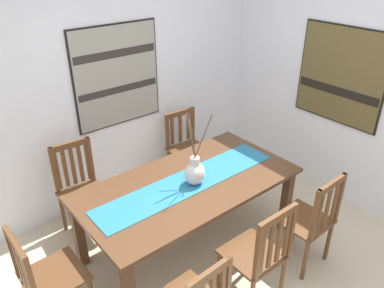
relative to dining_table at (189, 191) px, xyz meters
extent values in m
cube|color=beige|center=(0.02, -0.62, -0.65)|extent=(6.40, 6.40, 0.03)
cube|color=silver|center=(0.02, 1.24, 0.72)|extent=(6.40, 0.12, 2.70)
cube|color=silver|center=(1.88, -0.62, 0.72)|extent=(0.12, 6.40, 2.70)
cube|color=#51331E|center=(0.00, 0.00, 0.07)|extent=(1.96, 1.01, 0.03)
cube|color=#51331E|center=(0.90, -0.42, -0.29)|extent=(0.08, 0.08, 0.69)
cube|color=#51331E|center=(-0.90, 0.42, -0.29)|extent=(0.08, 0.08, 0.69)
cube|color=#51331E|center=(0.90, 0.42, -0.29)|extent=(0.08, 0.08, 0.69)
cube|color=#236B93|center=(0.00, 0.00, 0.09)|extent=(1.80, 0.36, 0.01)
ellipsoid|color=silver|center=(0.03, -0.05, 0.20)|extent=(0.19, 0.16, 0.21)
cylinder|color=silver|center=(0.03, -0.05, 0.32)|extent=(0.08, 0.08, 0.07)
cylinder|color=brown|center=(-0.03, -0.11, 0.53)|extent=(0.13, 0.12, 0.35)
cylinder|color=brown|center=(0.10, -0.07, 0.54)|extent=(0.15, 0.05, 0.38)
cylinder|color=brown|center=(0.02, -0.04, 0.52)|extent=(0.03, 0.04, 0.32)
cylinder|color=brown|center=(0.04, 0.02, 0.54)|extent=(0.04, 0.15, 0.37)
cylinder|color=brown|center=(-0.01, -0.04, 0.56)|extent=(0.08, 0.04, 0.42)
cube|color=brown|center=(-0.67, 0.77, -0.19)|extent=(0.45, 0.45, 0.03)
cylinder|color=brown|center=(-0.51, 0.58, -0.42)|extent=(0.04, 0.04, 0.43)
cylinder|color=brown|center=(-0.86, 0.61, -0.42)|extent=(0.04, 0.04, 0.43)
cylinder|color=brown|center=(-0.48, 0.94, -0.42)|extent=(0.04, 0.04, 0.43)
cylinder|color=brown|center=(-0.84, 0.97, -0.42)|extent=(0.04, 0.04, 0.43)
cube|color=brown|center=(-0.48, 0.95, 0.07)|extent=(0.04, 0.04, 0.49)
cube|color=brown|center=(-0.84, 0.98, 0.07)|extent=(0.04, 0.04, 0.49)
cube|color=brown|center=(-0.66, 0.96, 0.29)|extent=(0.38, 0.06, 0.06)
cube|color=brown|center=(-0.51, 0.95, 0.06)|extent=(0.04, 0.02, 0.40)
cube|color=brown|center=(-0.58, 0.96, 0.06)|extent=(0.04, 0.02, 0.40)
cube|color=brown|center=(-0.66, 0.96, 0.06)|extent=(0.04, 0.02, 0.40)
cube|color=brown|center=(-0.74, 0.97, 0.06)|extent=(0.04, 0.02, 0.40)
cube|color=brown|center=(-0.81, 0.97, 0.06)|extent=(0.04, 0.02, 0.40)
cube|color=brown|center=(0.02, -0.78, -0.19)|extent=(0.42, 0.42, 0.03)
cylinder|color=brown|center=(-0.16, -0.59, -0.42)|extent=(0.04, 0.04, 0.43)
cylinder|color=brown|center=(0.20, -0.60, -0.42)|extent=(0.04, 0.04, 0.43)
cylinder|color=brown|center=(0.20, -0.96, -0.42)|extent=(0.04, 0.04, 0.43)
cube|color=brown|center=(-0.16, -0.96, 0.08)|extent=(0.04, 0.04, 0.50)
cube|color=brown|center=(0.20, -0.97, 0.08)|extent=(0.04, 0.04, 0.50)
cube|color=brown|center=(0.02, -0.97, 0.30)|extent=(0.38, 0.04, 0.06)
cube|color=brown|center=(-0.12, -0.96, 0.06)|extent=(0.04, 0.02, 0.41)
cube|color=brown|center=(-0.03, -0.96, 0.06)|extent=(0.04, 0.02, 0.41)
cube|color=brown|center=(0.06, -0.97, 0.06)|extent=(0.04, 0.02, 0.41)
cube|color=brown|center=(0.15, -0.97, 0.06)|extent=(0.04, 0.02, 0.41)
cube|color=brown|center=(-1.27, 0.00, -0.19)|extent=(0.43, 0.43, 0.03)
cylinder|color=brown|center=(-1.09, 0.18, -0.42)|extent=(0.04, 0.04, 0.43)
cube|color=brown|center=(-1.46, 0.17, 0.04)|extent=(0.04, 0.04, 0.44)
cube|color=brown|center=(-1.45, -0.19, 0.04)|extent=(0.04, 0.04, 0.44)
cube|color=brown|center=(-1.46, -0.01, 0.23)|extent=(0.04, 0.38, 0.06)
cube|color=brown|center=(-1.46, 0.14, 0.03)|extent=(0.02, 0.04, 0.35)
cube|color=brown|center=(-1.46, 0.07, 0.03)|extent=(0.02, 0.04, 0.35)
cube|color=brown|center=(-1.46, -0.01, 0.03)|extent=(0.02, 0.04, 0.35)
cube|color=brown|center=(-1.46, -0.08, 0.03)|extent=(0.02, 0.04, 0.35)
cube|color=brown|center=(-1.46, -0.16, 0.03)|extent=(0.02, 0.04, 0.35)
cube|color=brown|center=(0.68, 0.82, -0.19)|extent=(0.44, 0.44, 0.03)
cylinder|color=brown|center=(0.85, 0.63, -0.42)|extent=(0.04, 0.04, 0.43)
cylinder|color=brown|center=(0.49, 0.65, -0.42)|extent=(0.04, 0.04, 0.43)
cylinder|color=brown|center=(0.87, 0.99, -0.42)|extent=(0.04, 0.04, 0.43)
cylinder|color=brown|center=(0.51, 1.01, -0.42)|extent=(0.04, 0.04, 0.43)
cube|color=brown|center=(0.87, 1.00, 0.04)|extent=(0.04, 0.04, 0.43)
cube|color=brown|center=(0.51, 1.02, 0.04)|extent=(0.04, 0.04, 0.43)
cube|color=brown|center=(0.69, 1.01, 0.22)|extent=(0.38, 0.05, 0.06)
cube|color=brown|center=(0.80, 1.01, 0.02)|extent=(0.04, 0.02, 0.34)
cube|color=brown|center=(0.69, 1.01, 0.02)|extent=(0.04, 0.02, 0.34)
cube|color=brown|center=(0.58, 1.02, 0.02)|extent=(0.04, 0.02, 0.34)
cube|color=brown|center=(-0.48, -0.99, 0.05)|extent=(0.04, 0.04, 0.44)
cube|color=brown|center=(-0.66, -1.00, 0.24)|extent=(0.38, 0.05, 0.06)
cube|color=brown|center=(-0.52, -0.99, 0.03)|extent=(0.04, 0.02, 0.35)
cube|color=brown|center=(0.67, -0.78, -0.19)|extent=(0.43, 0.43, 0.03)
cylinder|color=brown|center=(0.49, -0.60, -0.42)|extent=(0.04, 0.04, 0.43)
cylinder|color=brown|center=(0.85, -0.59, -0.42)|extent=(0.04, 0.04, 0.43)
cylinder|color=brown|center=(0.49, -0.96, -0.42)|extent=(0.04, 0.04, 0.43)
cylinder|color=brown|center=(0.85, -0.95, -0.42)|extent=(0.04, 0.04, 0.43)
cube|color=brown|center=(0.49, -0.97, 0.07)|extent=(0.04, 0.04, 0.49)
cube|color=brown|center=(0.85, -0.96, 0.07)|extent=(0.04, 0.04, 0.49)
cube|color=brown|center=(0.67, -0.97, 0.28)|extent=(0.38, 0.04, 0.06)
cube|color=brown|center=(0.56, -0.97, 0.05)|extent=(0.04, 0.02, 0.40)
cube|color=brown|center=(0.67, -0.97, 0.05)|extent=(0.04, 0.02, 0.40)
cube|color=brown|center=(0.79, -0.96, 0.05)|extent=(0.04, 0.02, 0.40)
cube|color=black|center=(0.01, 1.18, 0.77)|extent=(0.96, 0.04, 1.04)
cube|color=gray|center=(0.01, 1.16, 0.77)|extent=(0.93, 0.01, 1.01)
cube|color=#2D2823|center=(0.01, 1.15, 1.00)|extent=(0.90, 0.00, 0.08)
cube|color=#2D2823|center=(0.01, 1.15, 0.63)|extent=(0.90, 0.00, 0.07)
cube|color=black|center=(1.82, -0.25, 0.76)|extent=(0.04, 0.96, 1.00)
cube|color=brown|center=(1.79, -0.25, 0.76)|extent=(0.01, 0.93, 0.97)
cube|color=black|center=(1.79, -0.25, 0.60)|extent=(0.00, 0.90, 0.09)
camera|label=1|loc=(-1.75, -2.18, 1.98)|focal=35.45mm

